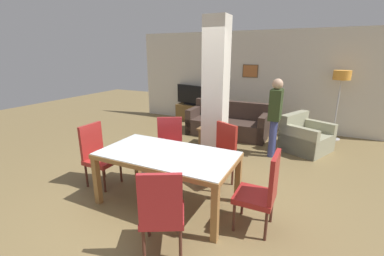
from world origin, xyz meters
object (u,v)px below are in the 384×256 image
coffee_table (214,136)px  dining_chair_far_left (170,145)px  dining_chair_near_right (162,210)px  floor_lamp (341,81)px  dining_chair_head_right (262,190)px  dining_chair_far_right (221,153)px  tv_stand (191,112)px  dining_table (167,162)px  tv_screen (191,95)px  sofa (228,124)px  standing_person (275,113)px  dining_chair_head_left (98,153)px  armchair (305,138)px  bottle (216,123)px

coffee_table → dining_chair_far_left: bearing=-96.5°
dining_chair_near_right → floor_lamp: floor_lamp is taller
dining_chair_near_right → dining_chair_head_right: size_ratio=1.00×
floor_lamp → dining_chair_far_right: bearing=-117.6°
tv_stand → dining_table: bearing=-67.7°
dining_table → tv_screen: bearing=112.3°
sofa → standing_person: 1.72m
tv_screen → standing_person: (2.85, -1.88, 0.11)m
dining_chair_head_right → dining_chair_head_left: 2.64m
dining_chair_head_left → tv_screen: tv_screen is taller
armchair → tv_screen: size_ratio=1.09×
dining_chair_near_right → dining_chair_head_right: 1.22m
dining_chair_head_right → armchair: 3.16m
tv_screen → standing_person: bearing=161.9°
dining_chair_head_left → sofa: (1.07, 3.45, -0.24)m
coffee_table → tv_stand: (-1.53, 1.87, 0.03)m
tv_screen → standing_person: size_ratio=0.68×
dining_chair_far_left → dining_chair_near_right: bearing=89.6°
standing_person → armchair: bearing=-43.4°
floor_lamp → standing_person: bearing=-123.9°
tv_screen → floor_lamp: 4.10m
armchair → dining_chair_far_left: bearing=-17.7°
dining_chair_far_right → standing_person: size_ratio=0.62×
dining_chair_far_right → dining_chair_near_right: 1.78m
dining_chair_far_right → dining_chair_far_left: bearing=30.3°
dining_chair_head_left → bottle: (1.06, 2.56, 0.00)m
dining_chair_near_right → bottle: (-0.73, 3.44, 0.00)m
armchair → coffee_table: armchair is taller
standing_person → dining_table: bearing=157.9°
dining_chair_near_right → coffee_table: (-0.75, 3.40, -0.31)m
dining_table → standing_person: size_ratio=1.17×
dining_chair_near_right → tv_stand: (-2.27, 5.27, -0.28)m
dining_chair_far_left → bottle: (0.21, 1.71, 0.00)m
dining_chair_head_right → floor_lamp: bearing=-12.1°
sofa → tv_stand: 1.82m
dining_chair_near_right → floor_lamp: bearing=43.0°
standing_person → dining_chair_far_left: bearing=138.1°
dining_chair_far_left → dining_chair_head_right: (1.79, -0.85, 0.00)m
armchair → sofa: bearing=-74.3°
armchair → tv_stand: (-3.45, 1.25, -0.02)m
sofa → bottle: bearing=89.4°
dining_chair_far_right → dining_chair_head_right: size_ratio=1.00×
tv_stand → armchair: bearing=-20.0°
armchair → floor_lamp: (0.60, 1.17, 1.17)m
dining_table → sofa: 3.48m
dining_chair_far_right → dining_chair_near_right: bearing=117.3°
sofa → coffee_table: (-0.03, -0.93, -0.07)m
tv_stand → standing_person: (2.85, -1.88, 0.67)m
dining_chair_head_left → standing_person: (2.36, 2.51, 0.39)m
dining_chair_head_right → bottle: bearing=31.7°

